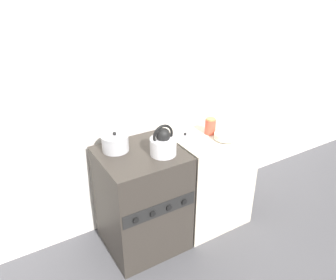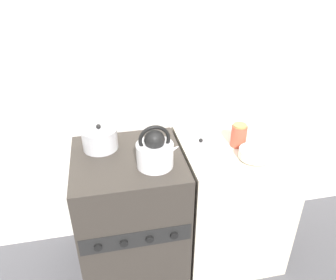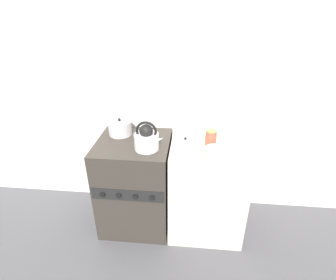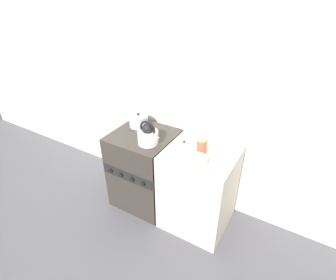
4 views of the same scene
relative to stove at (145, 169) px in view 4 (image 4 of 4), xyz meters
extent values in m
plane|color=#4C4C51|center=(0.00, -0.30, -0.44)|extent=(12.00, 12.00, 0.00)
cube|color=silver|center=(0.00, 0.38, 0.81)|extent=(7.00, 0.06, 2.50)
cube|color=#332D28|center=(0.00, 0.00, 0.00)|extent=(0.63, 0.61, 0.88)
cube|color=black|center=(0.00, -0.30, 0.11)|extent=(0.61, 0.01, 0.11)
cylinder|color=black|center=(-0.21, -0.31, 0.11)|extent=(0.04, 0.02, 0.04)
cylinder|color=black|center=(-0.07, -0.31, 0.11)|extent=(0.04, 0.02, 0.04)
cylinder|color=black|center=(0.07, -0.31, 0.11)|extent=(0.04, 0.02, 0.04)
cylinder|color=black|center=(0.21, -0.31, 0.11)|extent=(0.04, 0.02, 0.04)
cube|color=beige|center=(0.66, 0.01, 0.00)|extent=(0.65, 0.62, 0.89)
cylinder|color=silver|center=(0.14, -0.11, 0.51)|extent=(0.20, 0.20, 0.13)
sphere|color=black|center=(0.14, -0.11, 0.60)|extent=(0.11, 0.11, 0.11)
torus|color=black|center=(0.14, -0.11, 0.60)|extent=(0.17, 0.02, 0.17)
cone|color=silver|center=(0.24, -0.11, 0.53)|extent=(0.10, 0.04, 0.08)
cylinder|color=#B2B2B7|center=(-0.14, 0.13, 0.50)|extent=(0.20, 0.20, 0.12)
cylinder|color=#B2B2B7|center=(-0.14, 0.13, 0.56)|extent=(0.21, 0.21, 0.01)
sphere|color=black|center=(-0.14, 0.13, 0.59)|extent=(0.03, 0.03, 0.03)
cylinder|color=beige|center=(0.69, -0.16, 0.45)|extent=(0.08, 0.08, 0.01)
cylinder|color=beige|center=(0.69, -0.16, 0.48)|extent=(0.17, 0.17, 0.05)
cylinder|color=#CC4C38|center=(0.66, -0.01, 0.51)|extent=(0.09, 0.09, 0.13)
cylinder|color=#998C4C|center=(0.66, -0.01, 0.58)|extent=(0.08, 0.08, 0.01)
cylinder|color=#B2B2B7|center=(0.45, 0.06, 0.45)|extent=(0.16, 0.16, 0.01)
sphere|color=black|center=(0.45, 0.06, 0.47)|extent=(0.02, 0.02, 0.02)
camera|label=1|loc=(-0.94, -1.98, 1.65)|focal=35.00mm
camera|label=2|loc=(-0.09, -1.57, 1.46)|focal=35.00mm
camera|label=3|loc=(0.49, -1.95, 1.50)|focal=28.00mm
camera|label=4|loc=(1.40, -1.88, 1.80)|focal=28.00mm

